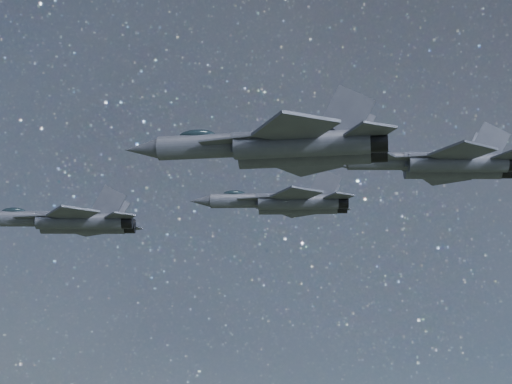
# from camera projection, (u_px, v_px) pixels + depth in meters

# --- Properties ---
(jet_lead) EXTENTS (16.38, 11.24, 4.11)m
(jet_lead) POSITION_uv_depth(u_px,v_px,m) (67.00, 221.00, 78.46)
(jet_lead) COLOR #373A45
(jet_left) EXTENTS (17.91, 12.40, 4.50)m
(jet_left) POSITION_uv_depth(u_px,v_px,m) (285.00, 202.00, 91.53)
(jet_left) COLOR #373A45
(jet_right) EXTENTS (19.11, 13.49, 4.84)m
(jet_right) POSITION_uv_depth(u_px,v_px,m) (281.00, 146.00, 58.48)
(jet_right) COLOR #373A45
(jet_slot) EXTENTS (18.64, 12.79, 4.68)m
(jet_slot) POSITION_uv_depth(u_px,v_px,m) (439.00, 164.00, 77.56)
(jet_slot) COLOR #373A45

